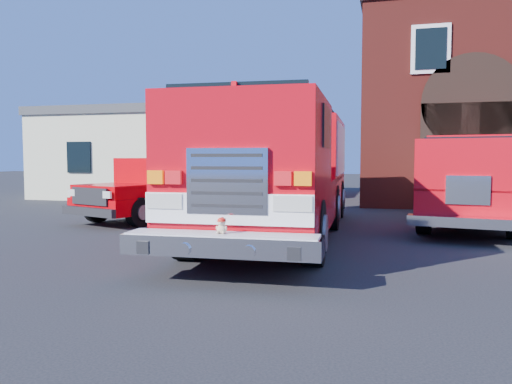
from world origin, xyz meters
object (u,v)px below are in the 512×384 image
(side_building, at_px, (159,153))
(pickup_truck, at_px, (164,190))
(secondary_truck, at_px, (471,176))
(fire_engine, at_px, (281,169))

(side_building, bearing_deg, pickup_truck, -63.23)
(secondary_truck, bearing_deg, pickup_truck, -172.99)
(fire_engine, bearing_deg, side_building, 128.26)
(side_building, relative_size, fire_engine, 0.95)
(fire_engine, height_order, pickup_truck, fire_engine)
(side_building, distance_m, fire_engine, 14.35)
(fire_engine, bearing_deg, secondary_truck, 35.12)
(pickup_truck, height_order, secondary_truck, secondary_truck)
(pickup_truck, bearing_deg, fire_engine, -28.62)
(fire_engine, relative_size, pickup_truck, 1.69)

